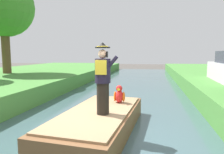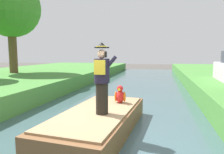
# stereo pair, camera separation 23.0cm
# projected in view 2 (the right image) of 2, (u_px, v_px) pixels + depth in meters

# --- Properties ---
(ground_plane) EXTENTS (80.00, 80.00, 0.00)m
(ground_plane) POSITION_uv_depth(u_px,v_px,m) (94.00, 140.00, 5.43)
(ground_plane) COLOR #4C4742
(canal_water) EXTENTS (6.44, 48.00, 0.10)m
(canal_water) POSITION_uv_depth(u_px,v_px,m) (94.00, 138.00, 5.42)
(canal_water) COLOR #3D565B
(canal_water) RESTS_ON ground
(boat) EXTENTS (2.13, 4.33, 0.61)m
(boat) POSITION_uv_depth(u_px,v_px,m) (98.00, 121.00, 5.71)
(boat) COLOR brown
(boat) RESTS_ON canal_water
(person_pirate) EXTENTS (0.61, 0.42, 1.85)m
(person_pirate) POSITION_uv_depth(u_px,v_px,m) (102.00, 79.00, 5.23)
(person_pirate) COLOR black
(person_pirate) RESTS_ON boat
(parrot_plush) EXTENTS (0.36, 0.34, 0.57)m
(parrot_plush) POSITION_uv_depth(u_px,v_px,m) (120.00, 95.00, 6.51)
(parrot_plush) COLOR red
(parrot_plush) RESTS_ON boat
(tree_tall) EXTENTS (4.04, 4.04, 6.55)m
(tree_tall) POSITION_uv_depth(u_px,v_px,m) (11.00, 8.00, 14.12)
(tree_tall) COLOR brown
(tree_tall) RESTS_ON grass_bank_near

